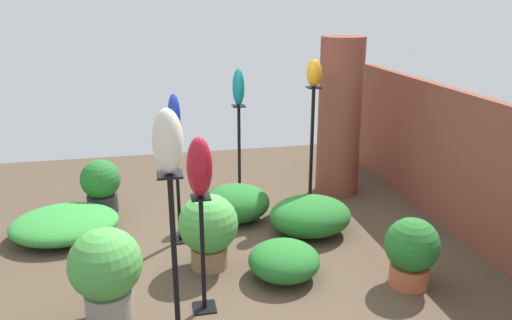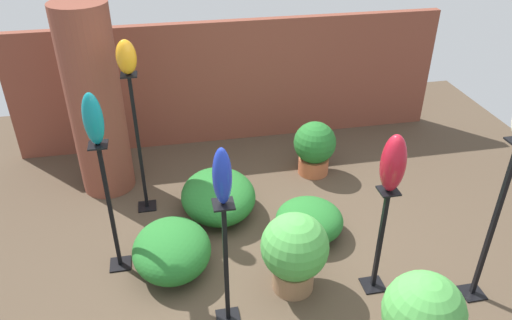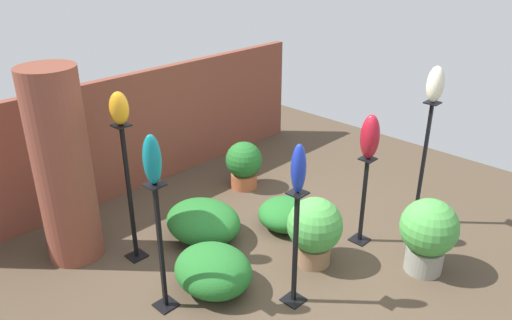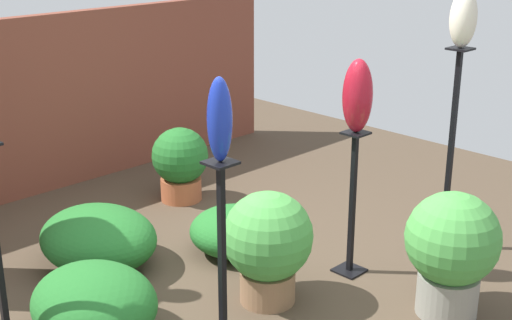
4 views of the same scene
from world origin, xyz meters
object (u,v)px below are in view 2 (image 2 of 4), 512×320
object	(u,v)px
art_vase_teal	(93,119)
potted_plant_back_center	(422,318)
brick_pillar	(95,103)
pedestal_ruby	(379,245)
pedestal_ivory	(492,230)
pedestal_teal	(111,214)
art_vase_amber	(126,57)
art_vase_cobalt	(222,176)
pedestal_amber	(139,150)
potted_plant_front_left	(295,250)
art_vase_ruby	(393,163)
potted_plant_near_pillar	(315,147)
pedestal_cobalt	(226,270)

from	to	relation	value
art_vase_teal	potted_plant_back_center	bearing A→B (deg)	-33.94
brick_pillar	pedestal_ruby	bearing A→B (deg)	-41.34
art_vase_teal	pedestal_ivory	bearing A→B (deg)	-17.61
brick_pillar	art_vase_teal	distance (m)	1.52
pedestal_teal	art_vase_amber	distance (m)	1.47
pedestal_teal	art_vase_amber	world-z (taller)	art_vase_amber
brick_pillar	pedestal_teal	xyz separation A→B (m)	(0.17, -1.43, -0.46)
pedestal_ivory	art_vase_cobalt	size ratio (longest dim) A/B	3.37
art_vase_cobalt	pedestal_amber	bearing A→B (deg)	110.74
art_vase_cobalt	potted_plant_front_left	distance (m)	1.23
pedestal_ivory	art_vase_teal	size ratio (longest dim) A/B	3.41
art_vase_cobalt	potted_plant_front_left	size ratio (longest dim) A/B	0.60
art_vase_ruby	potted_plant_front_left	size ratio (longest dim) A/B	0.65
art_vase_cobalt	potted_plant_front_left	world-z (taller)	art_vase_cobalt
pedestal_ivory	potted_plant_back_center	xyz separation A→B (m)	(-0.85, -0.54, -0.26)
art_vase_teal	potted_plant_near_pillar	bearing A→B (deg)	28.17
art_vase_teal	pedestal_cobalt	bearing A→B (deg)	-42.61
pedestal_ruby	potted_plant_near_pillar	size ratio (longest dim) A/B	1.57
potted_plant_front_left	pedestal_cobalt	bearing A→B (deg)	-158.19
pedestal_teal	potted_plant_front_left	size ratio (longest dim) A/B	1.72
pedestal_amber	potted_plant_back_center	xyz separation A→B (m)	(2.02, -2.43, -0.27)
pedestal_ivory	potted_plant_back_center	size ratio (longest dim) A/B	1.88
pedestal_cobalt	potted_plant_near_pillar	bearing A→B (deg)	56.55
pedestal_ruby	pedestal_cobalt	world-z (taller)	pedestal_cobalt
art_vase_cobalt	potted_plant_near_pillar	distance (m)	2.72
pedestal_ivory	potted_plant_back_center	distance (m)	1.04
pedestal_teal	art_vase_cobalt	world-z (taller)	art_vase_cobalt
art_vase_amber	potted_plant_near_pillar	distance (m)	2.49
potted_plant_back_center	pedestal_amber	bearing A→B (deg)	129.68
brick_pillar	pedestal_amber	size ratio (longest dim) A/B	1.36
art_vase_cobalt	potted_plant_back_center	world-z (taller)	art_vase_cobalt
potted_plant_near_pillar	pedestal_cobalt	bearing A→B (deg)	-123.45
brick_pillar	potted_plant_near_pillar	world-z (taller)	brick_pillar
art_vase_amber	art_vase_cobalt	bearing A→B (deg)	-69.26
brick_pillar	pedestal_cobalt	distance (m)	2.58
brick_pillar	pedestal_amber	distance (m)	0.77
pedestal_ruby	pedestal_amber	world-z (taller)	pedestal_amber
brick_pillar	potted_plant_back_center	size ratio (longest dim) A/B	2.57
potted_plant_near_pillar	potted_plant_front_left	distance (m)	1.97
art_vase_cobalt	art_vase_teal	bearing A→B (deg)	137.39
pedestal_ivory	art_vase_amber	size ratio (longest dim) A/B	4.64
pedestal_teal	pedestal_cobalt	world-z (taller)	pedestal_teal
pedestal_ruby	art_vase_amber	world-z (taller)	art_vase_amber
potted_plant_back_center	potted_plant_front_left	size ratio (longest dim) A/B	1.08
brick_pillar	pedestal_ruby	world-z (taller)	brick_pillar
art_vase_ruby	potted_plant_near_pillar	distance (m)	2.18
potted_plant_back_center	art_vase_amber	bearing A→B (deg)	129.68
pedestal_ruby	pedestal_ivory	size ratio (longest dim) A/B	0.68
pedestal_teal	potted_plant_back_center	bearing A→B (deg)	-33.94
art_vase_amber	potted_plant_front_left	size ratio (longest dim) A/B	0.44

